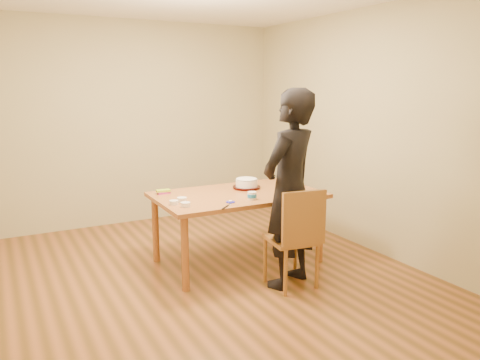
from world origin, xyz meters
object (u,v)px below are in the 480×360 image
cake (247,183)px  cake_plate (247,187)px  dining_chair (291,240)px  person (289,189)px  dining_table (238,195)px

cake → cake_plate: bearing=0.0°
dining_chair → person: person is taller
dining_table → cake_plate: 0.25m
dining_chair → dining_table: bearing=109.1°
cake_plate → dining_table: bearing=-140.7°
person → cake_plate: bearing=-117.0°
person → dining_chair: bearing=65.8°
person → cake: bearing=-117.0°
dining_table → dining_chair: bearing=-78.6°
dining_chair → person: 0.47m
dining_chair → cake: bearing=95.5°
dining_chair → cake_plate: bearing=95.5°
dining_chair → cake_plate: 0.99m
dining_chair → cake: 1.00m
dining_table → person: bearing=-78.0°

